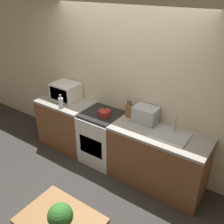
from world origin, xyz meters
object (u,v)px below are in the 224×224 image
(kettle, at_px, (104,112))
(toaster_oven, at_px, (146,115))
(bottle, at_px, (61,102))
(stove_range, at_px, (102,137))
(microwave, at_px, (66,91))

(kettle, height_order, toaster_oven, toaster_oven)
(kettle, distance_m, bottle, 0.80)
(kettle, xyz_separation_m, toaster_oven, (0.61, 0.20, 0.05))
(toaster_oven, bearing_deg, stove_range, -166.96)
(kettle, bearing_deg, stove_range, 157.43)
(stove_range, distance_m, toaster_oven, 0.92)
(bottle, bearing_deg, kettle, 11.48)
(stove_range, xyz_separation_m, microwave, (-0.85, 0.09, 0.60))
(bottle, bearing_deg, toaster_oven, 14.31)
(stove_range, bearing_deg, toaster_oven, 13.04)
(microwave, height_order, bottle, microwave)
(kettle, relative_size, microwave, 0.43)
(stove_range, height_order, kettle, kettle)
(kettle, distance_m, microwave, 0.95)
(bottle, relative_size, toaster_oven, 0.62)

